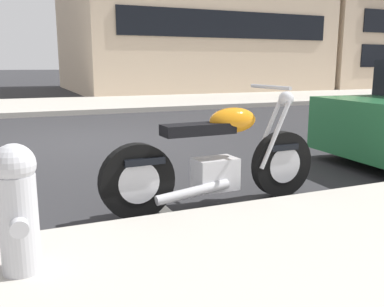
# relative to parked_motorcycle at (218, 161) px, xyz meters

# --- Properties ---
(ground_plane) EXTENTS (260.00, 260.00, 0.00)m
(ground_plane) POSITION_rel_parked_motorcycle_xyz_m (-0.51, 3.98, -0.44)
(ground_plane) COLOR #28282B
(sidewalk_far_curb) EXTENTS (120.00, 5.00, 0.14)m
(sidewalk_far_curb) POSITION_rel_parked_motorcycle_xyz_m (11.49, 10.72, -0.37)
(sidewalk_far_curb) COLOR #ADA89E
(sidewalk_far_curb) RESTS_ON ground
(parking_stall_stripe) EXTENTS (0.12, 2.20, 0.01)m
(parking_stall_stripe) POSITION_rel_parked_motorcycle_xyz_m (-0.51, 0.34, -0.43)
(parking_stall_stripe) COLOR silver
(parking_stall_stripe) RESTS_ON ground
(parked_motorcycle) EXTENTS (2.21, 0.62, 1.13)m
(parked_motorcycle) POSITION_rel_parked_motorcycle_xyz_m (0.00, 0.00, 0.00)
(parked_motorcycle) COLOR black
(parked_motorcycle) RESTS_ON ground
(fire_hydrant) EXTENTS (0.24, 0.36, 0.76)m
(fire_hydrant) POSITION_rel_parked_motorcycle_xyz_m (-1.76, -0.98, 0.10)
(fire_hydrant) COLOR #B7B7BC
(fire_hydrant) RESTS_ON sidewalk_near_curb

